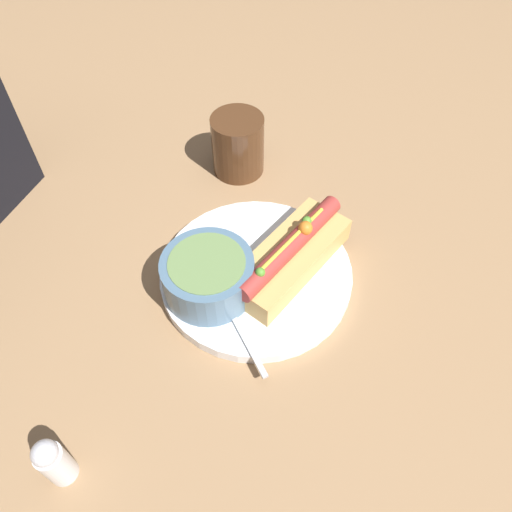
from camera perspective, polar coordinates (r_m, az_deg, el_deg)
ground_plane at (r=0.64m, az=0.00°, el=-2.46°), size 4.00×4.00×0.00m
dinner_plate at (r=0.64m, az=0.00°, el=-2.05°), size 0.24×0.24×0.02m
hot_dog at (r=0.62m, az=3.91°, el=0.11°), size 0.19×0.12×0.06m
soup_bowl at (r=0.59m, az=-5.50°, el=-2.11°), size 0.11×0.11×0.05m
spoon at (r=0.61m, az=-4.25°, el=-3.81°), size 0.13×0.14×0.01m
drinking_glass at (r=0.75m, az=-2.09°, el=12.56°), size 0.08×0.08×0.09m
salt_shaker at (r=0.54m, az=-22.14°, el=-20.91°), size 0.03×0.03×0.07m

